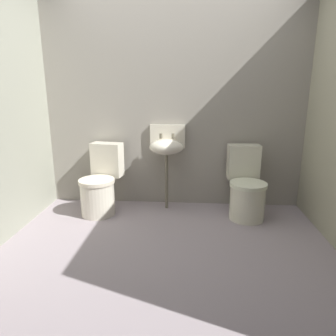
% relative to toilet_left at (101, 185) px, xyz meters
% --- Properties ---
extents(ground_plane, '(3.46, 2.90, 0.08)m').
position_rel_toilet_left_xyz_m(ground_plane, '(0.83, -0.90, -0.36)').
color(ground_plane, gray).
extents(wall_back, '(3.46, 0.10, 2.44)m').
position_rel_toilet_left_xyz_m(wall_back, '(0.83, 0.40, 0.90)').
color(wall_back, gray).
rests_on(wall_back, ground).
extents(toilet_left, '(0.47, 0.65, 0.78)m').
position_rel_toilet_left_xyz_m(toilet_left, '(0.00, 0.00, 0.00)').
color(toilet_left, silver).
rests_on(toilet_left, ground).
extents(toilet_right, '(0.42, 0.61, 0.78)m').
position_rel_toilet_left_xyz_m(toilet_right, '(1.66, -0.00, 0.00)').
color(toilet_right, beige).
rests_on(toilet_right, ground).
extents(sink, '(0.42, 0.35, 0.99)m').
position_rel_toilet_left_xyz_m(sink, '(0.75, 0.19, 0.43)').
color(sink, '#696251').
rests_on(sink, ground).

